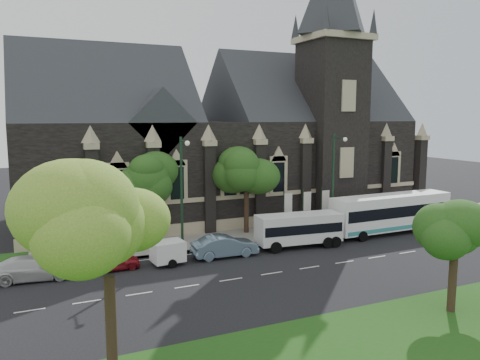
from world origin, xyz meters
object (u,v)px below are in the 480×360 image
tree_walk_right (248,170)px  tree_walk_left (148,176)px  tree_park_east (455,227)px  car_far_white (33,268)px  box_trailer (168,251)px  street_lamp_mid (182,188)px  car_far_red (112,261)px  banner_flag_left (287,208)px  street_lamp_near (334,178)px  banner_flag_right (324,204)px  tree_park_near (112,224)px  banner_flag_center (306,206)px  sedan (225,246)px  tour_coach (391,212)px  shuttle_bus (299,228)px

tree_walk_right → tree_walk_left: (-9.01, -0.01, -0.08)m
tree_park_east → car_far_white: 25.82m
tree_park_east → box_trailer: bearing=130.7°
tree_walk_right → street_lamp_mid: size_ratio=0.87×
box_trailer → car_far_red: size_ratio=0.88×
tree_walk_left → box_trailer: size_ratio=2.32×
tree_park_east → banner_flag_left: 18.46m
car_far_white → tree_park_east: bearing=-119.9°
street_lamp_mid → car_far_white: street_lamp_mid is taller
box_trailer → street_lamp_mid: bearing=46.0°
street_lamp_near → car_far_white: bearing=-175.9°
banner_flag_right → tree_park_east: bearing=-102.6°
car_far_red → tree_park_near: bearing=170.2°
banner_flag_left → car_far_white: banner_flag_left is taller
tree_walk_right → banner_flag_center: bearing=-18.6°
tree_walk_left → car_far_white: tree_walk_left is taller
tree_park_east → street_lamp_mid: bearing=121.8°
tree_walk_left → sedan: bearing=-53.4°
tree_walk_right → banner_flag_right: size_ratio=1.95×
street_lamp_mid → banner_flag_center: street_lamp_mid is taller
tree_walk_right → car_far_red: (-12.92, -5.60, -5.18)m
tree_park_near → tree_walk_right: 24.58m
tour_coach → sedan: (-16.52, -0.53, -1.08)m
street_lamp_near → tour_coach: street_lamp_near is taller
shuttle_bus → car_far_red: (-14.80, 0.23, -0.93)m
tree_walk_left → car_far_white: 11.55m
tree_walk_left → tree_walk_right: bearing=0.1°
car_far_white → tree_park_near: bearing=-163.0°
shuttle_bus → box_trailer: 11.00m
tree_park_near → tree_walk_left: tree_park_near is taller
street_lamp_mid → car_far_red: size_ratio=2.41×
tour_coach → car_far_white: tour_coach is taller
tree_walk_left → car_far_red: size_ratio=2.05×
car_far_red → banner_flag_right: bearing=-80.3°
banner_flag_left → banner_flag_right: same height
car_far_red → car_far_white: bearing=86.3°
banner_flag_left → car_far_white: (-21.02, -3.68, -1.61)m
banner_flag_center → car_far_red: 18.49m
banner_flag_right → car_far_white: 25.34m
street_lamp_mid → sedan: street_lamp_mid is taller
banner_flag_center → car_far_white: size_ratio=0.75×
banner_flag_left → banner_flag_center: (2.00, 0.00, 0.00)m
tour_coach → tree_park_near: bearing=-153.2°
street_lamp_near → box_trailer: size_ratio=2.74×
tree_park_east → street_lamp_near: street_lamp_near is taller
street_lamp_mid → sedan: (2.55, -2.25, -4.29)m
tree_park_near → street_lamp_mid: 17.71m
tree_walk_left → street_lamp_near: size_ratio=0.85×
tree_walk_left → street_lamp_near: street_lamp_near is taller
tree_walk_left → street_lamp_near: 16.22m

